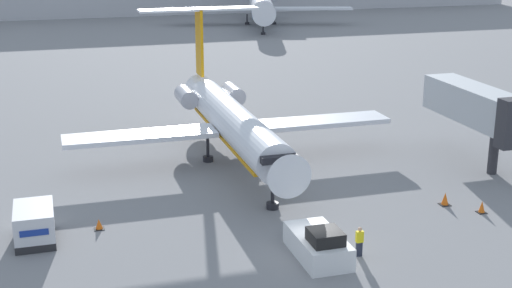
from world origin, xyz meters
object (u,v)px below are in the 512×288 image
airplane_main (232,120)px  luggage_cart (34,224)px  traffic_cone_right (445,199)px  traffic_cone_mid (482,207)px  jet_bridge (480,107)px  traffic_cone_left (99,224)px  worker_near_tug (359,241)px  pushback_tug (318,244)px  airplane_parked_far_left (261,4)px

airplane_main → luggage_cart: 18.10m
airplane_main → traffic_cone_right: size_ratio=30.12×
traffic_cone_right → luggage_cart: bearing=175.9°
luggage_cart → traffic_cone_mid: 27.03m
traffic_cone_mid → luggage_cart: bearing=172.3°
jet_bridge → traffic_cone_left: bearing=-171.7°
traffic_cone_right → jet_bridge: (6.53, 6.58, 4.04)m
traffic_cone_mid → jet_bridge: jet_bridge is taller
luggage_cart → traffic_cone_mid: bearing=-7.7°
luggage_cart → traffic_cone_right: 25.33m
worker_near_tug → jet_bridge: 19.40m
luggage_cart → jet_bridge: 32.32m
pushback_tug → traffic_cone_right: bearing=24.1°
traffic_cone_left → traffic_cone_right: (21.66, -2.45, 0.10)m
pushback_tug → luggage_cart: bearing=155.9°
airplane_main → traffic_cone_left: 15.08m
jet_bridge → traffic_cone_mid: bearing=-120.8°
traffic_cone_mid → pushback_tug: bearing=-166.5°
airplane_parked_far_left → jet_bridge: (-8.01, -81.46, 0.63)m
airplane_main → worker_near_tug: airplane_main is taller
airplane_parked_far_left → pushback_tug: bearing=-105.2°
pushback_tug → airplane_main: bearing=90.8°
pushback_tug → jet_bridge: jet_bridge is taller
traffic_cone_left → jet_bridge: (28.18, 4.13, 4.14)m
luggage_cart → traffic_cone_right: size_ratio=4.26×
traffic_cone_mid → traffic_cone_left: bearing=169.6°
traffic_cone_left → airplane_parked_far_left: (36.20, 85.60, 3.51)m
worker_near_tug → traffic_cone_left: worker_near_tug is taller
traffic_cone_right → traffic_cone_mid: traffic_cone_right is taller
worker_near_tug → traffic_cone_left: (-13.24, 7.70, -0.57)m
pushback_tug → worker_near_tug: (2.18, -0.52, 0.14)m
pushback_tug → jet_bridge: bearing=33.5°
traffic_cone_mid → airplane_parked_far_left: size_ratio=0.02×
traffic_cone_right → jet_bridge: size_ratio=0.07×
pushback_tug → luggage_cart: (-14.66, 6.56, 0.27)m
worker_near_tug → pushback_tug: bearing=166.7°
worker_near_tug → traffic_cone_mid: (9.94, 3.44, -0.51)m
worker_near_tug → traffic_cone_right: worker_near_tug is taller
traffic_cone_right → airplane_parked_far_left: airplane_parked_far_left is taller
traffic_cone_left → worker_near_tug: bearing=-30.2°
worker_near_tug → traffic_cone_right: (8.42, 5.25, -0.48)m
luggage_cart → jet_bridge: (31.79, 4.76, 3.44)m
airplane_main → traffic_cone_mid: size_ratio=32.58×
traffic_cone_mid → jet_bridge: bearing=59.2°
traffic_cone_left → traffic_cone_mid: (23.18, -4.27, 0.07)m
luggage_cart → traffic_cone_left: 3.72m
airplane_main → traffic_cone_right: airplane_main is taller
worker_near_tug → jet_bridge: bearing=38.4°
traffic_cone_right → jet_bridge: 10.11m
airplane_main → worker_near_tug: 18.08m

